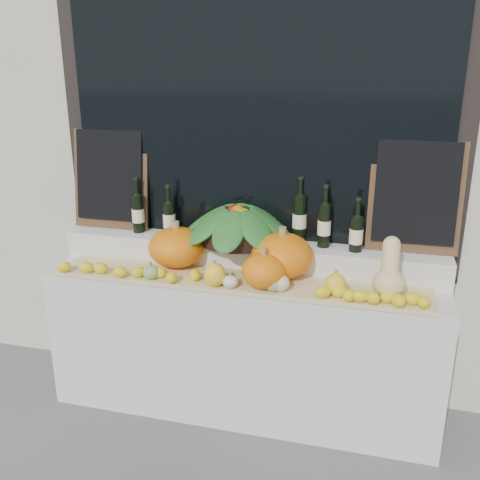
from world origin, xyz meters
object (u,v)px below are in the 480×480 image
at_px(produce_bowl, 238,224).
at_px(pumpkin_left, 177,247).
at_px(pumpkin_right, 282,256).
at_px(wine_bottle_tall, 300,218).
at_px(butternut_squash, 389,274).

bearing_deg(produce_bowl, pumpkin_left, -156.21).
bearing_deg(pumpkin_right, wine_bottle_tall, 77.11).
height_order(pumpkin_left, butternut_squash, butternut_squash).
distance_m(pumpkin_right, produce_bowl, 0.36).
xyz_separation_m(pumpkin_left, pumpkin_right, (0.63, -0.01, 0.01)).
bearing_deg(pumpkin_right, pumpkin_left, 178.89).
bearing_deg(pumpkin_left, produce_bowl, 23.79).
xyz_separation_m(pumpkin_left, wine_bottle_tall, (0.69, 0.23, 0.16)).
bearing_deg(wine_bottle_tall, butternut_squash, -34.45).
distance_m(butternut_squash, produce_bowl, 0.92).
bearing_deg(pumpkin_right, butternut_squash, -10.91).
height_order(pumpkin_left, pumpkin_right, pumpkin_right).
height_order(butternut_squash, wine_bottle_tall, wine_bottle_tall).
bearing_deg(wine_bottle_tall, pumpkin_left, -161.10).
xyz_separation_m(pumpkin_right, butternut_squash, (0.58, -0.11, -0.01)).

